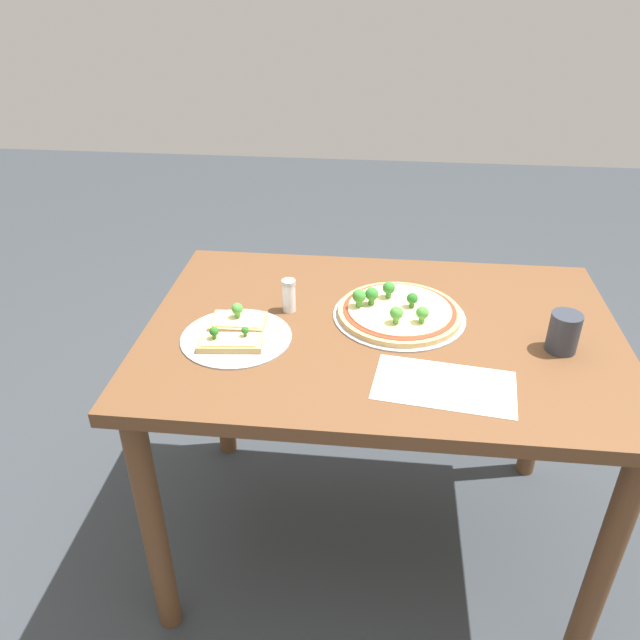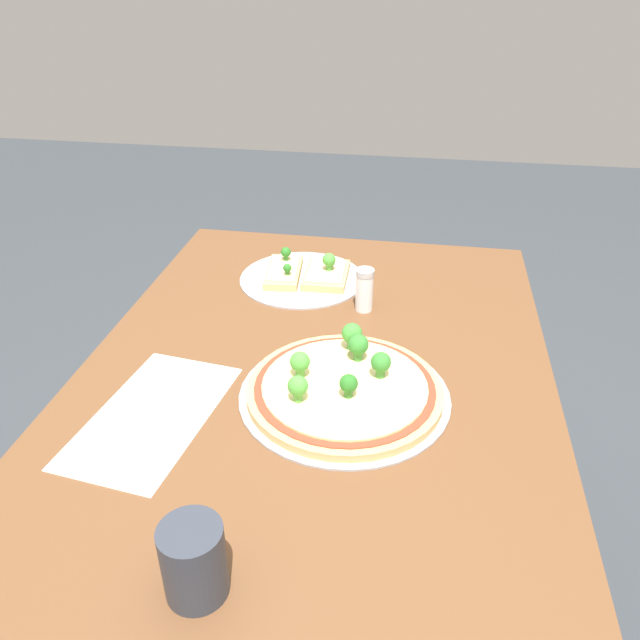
% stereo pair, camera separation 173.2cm
% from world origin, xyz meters
% --- Properties ---
extents(dining_table, '(1.18, 0.81, 0.77)m').
position_xyz_m(dining_table, '(0.00, 0.00, 0.66)').
color(dining_table, brown).
rests_on(dining_table, ground_plane).
extents(pizza_tray_whole, '(0.34, 0.34, 0.07)m').
position_xyz_m(pizza_tray_whole, '(0.04, 0.06, 0.78)').
color(pizza_tray_whole, '#A3A3A8').
rests_on(pizza_tray_whole, dining_table).
extents(pizza_tray_slice, '(0.27, 0.27, 0.06)m').
position_xyz_m(pizza_tray_slice, '(-0.36, -0.08, 0.78)').
color(pizza_tray_slice, '#A3A3A8').
rests_on(pizza_tray_slice, dining_table).
extents(drinking_cup, '(0.07, 0.07, 0.10)m').
position_xyz_m(drinking_cup, '(0.42, -0.06, 0.81)').
color(drinking_cup, '#2D333D').
rests_on(drinking_cup, dining_table).
extents(condiment_shaker, '(0.04, 0.04, 0.09)m').
position_xyz_m(condiment_shaker, '(-0.24, 0.06, 0.81)').
color(condiment_shaker, silver).
rests_on(condiment_shaker, dining_table).
extents(paper_menu, '(0.32, 0.21, 0.00)m').
position_xyz_m(paper_menu, '(0.14, -0.23, 0.77)').
color(paper_menu, white).
rests_on(paper_menu, dining_table).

